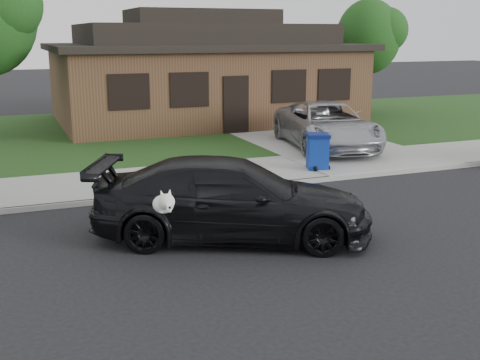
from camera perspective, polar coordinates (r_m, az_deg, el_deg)
name	(u,v)px	position (r m, az deg, el deg)	size (l,w,h in m)	color
ground	(249,239)	(11.50, 0.88, -5.62)	(120.00, 120.00, 0.00)	black
sidewalk	(177,179)	(16.03, -5.97, 0.13)	(60.00, 3.00, 0.12)	gray
curb	(194,192)	(14.64, -4.37, -1.15)	(60.00, 0.12, 0.12)	gray
lawn	(120,133)	(23.69, -11.27, 4.38)	(60.00, 13.00, 0.13)	#193814
driveway	(295,135)	(22.76, 5.22, 4.22)	(4.50, 13.00, 0.14)	gray
sedan	(232,200)	(11.34, -0.77, -1.87)	(5.65, 4.10, 1.52)	black
minivan	(327,125)	(20.02, 8.20, 5.18)	(2.45, 5.32, 1.48)	#A9ABB1
recycling_bin	(318,151)	(16.87, 7.38, 2.73)	(0.75, 0.75, 0.99)	navy
house	(202,73)	(26.37, -3.61, 10.07)	(12.60, 8.60, 4.65)	#422B1C
tree_1	(372,35)	(29.36, 12.43, 13.24)	(3.15, 3.00, 5.25)	#332114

